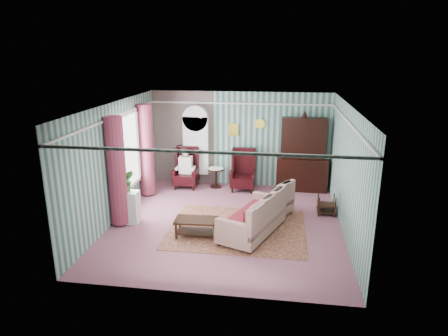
# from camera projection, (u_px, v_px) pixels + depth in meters

# --- Properties ---
(floor) EXTENTS (6.00, 6.00, 0.00)m
(floor) POSITION_uv_depth(u_px,v_px,m) (227.00, 223.00, 9.82)
(floor) COLOR #8E5364
(floor) RESTS_ON ground
(room_shell) EXTENTS (5.53, 6.02, 2.91)m
(room_shell) POSITION_uv_depth(u_px,v_px,m) (202.00, 141.00, 9.50)
(room_shell) COLOR #356158
(room_shell) RESTS_ON ground
(bookcase) EXTENTS (0.80, 0.28, 2.24)m
(bookcase) POSITION_uv_depth(u_px,v_px,m) (196.00, 149.00, 12.38)
(bookcase) COLOR white
(bookcase) RESTS_ON floor
(dresser_hutch) EXTENTS (1.50, 0.56, 2.36)m
(dresser_hutch) POSITION_uv_depth(u_px,v_px,m) (303.00, 152.00, 11.80)
(dresser_hutch) COLOR black
(dresser_hutch) RESTS_ON floor
(wingback_left) EXTENTS (0.76, 0.80, 1.25)m
(wingback_left) POSITION_uv_depth(u_px,v_px,m) (186.00, 168.00, 12.19)
(wingback_left) COLOR black
(wingback_left) RESTS_ON floor
(wingback_right) EXTENTS (0.76, 0.80, 1.25)m
(wingback_right) POSITION_uv_depth(u_px,v_px,m) (243.00, 170.00, 11.95)
(wingback_right) COLOR black
(wingback_right) RESTS_ON floor
(seated_woman) EXTENTS (0.44, 0.40, 1.18)m
(seated_woman) POSITION_uv_depth(u_px,v_px,m) (186.00, 169.00, 12.20)
(seated_woman) COLOR white
(seated_woman) RESTS_ON floor
(round_side_table) EXTENTS (0.50, 0.50, 0.60)m
(round_side_table) POSITION_uv_depth(u_px,v_px,m) (216.00, 178.00, 12.30)
(round_side_table) COLOR black
(round_side_table) RESTS_ON floor
(nest_table) EXTENTS (0.45, 0.38, 0.54)m
(nest_table) POSITION_uv_depth(u_px,v_px,m) (326.00, 205.00, 10.26)
(nest_table) COLOR black
(nest_table) RESTS_ON floor
(plant_stand) EXTENTS (0.55, 0.35, 0.80)m
(plant_stand) POSITION_uv_depth(u_px,v_px,m) (128.00, 207.00, 9.76)
(plant_stand) COLOR white
(plant_stand) RESTS_ON floor
(rug) EXTENTS (3.20, 2.60, 0.01)m
(rug) POSITION_uv_depth(u_px,v_px,m) (237.00, 229.00, 9.49)
(rug) COLOR #451717
(rug) RESTS_ON floor
(sofa) EXTENTS (1.62, 2.21, 1.07)m
(sofa) POSITION_uv_depth(u_px,v_px,m) (252.00, 212.00, 9.09)
(sofa) COLOR #BCAE92
(sofa) RESTS_ON floor
(floral_armchair) EXTENTS (1.04, 1.05, 0.99)m
(floral_armchair) POSITION_uv_depth(u_px,v_px,m) (276.00, 196.00, 10.22)
(floral_armchair) COLOR #B4A98C
(floral_armchair) RESTS_ON floor
(coffee_table) EXTENTS (1.00, 0.55, 0.42)m
(coffee_table) POSITION_uv_depth(u_px,v_px,m) (197.00, 228.00, 9.08)
(coffee_table) COLOR black
(coffee_table) RESTS_ON floor
(potted_plant_a) EXTENTS (0.47, 0.44, 0.42)m
(potted_plant_a) POSITION_uv_depth(u_px,v_px,m) (123.00, 184.00, 9.55)
(potted_plant_a) COLOR #1E561B
(potted_plant_a) RESTS_ON plant_stand
(potted_plant_b) EXTENTS (0.36, 0.33, 0.53)m
(potted_plant_b) POSITION_uv_depth(u_px,v_px,m) (128.00, 180.00, 9.63)
(potted_plant_b) COLOR #1C541A
(potted_plant_b) RESTS_ON plant_stand
(potted_plant_c) EXTENTS (0.26, 0.26, 0.40)m
(potted_plant_c) POSITION_uv_depth(u_px,v_px,m) (126.00, 184.00, 9.61)
(potted_plant_c) COLOR #264E18
(potted_plant_c) RESTS_ON plant_stand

